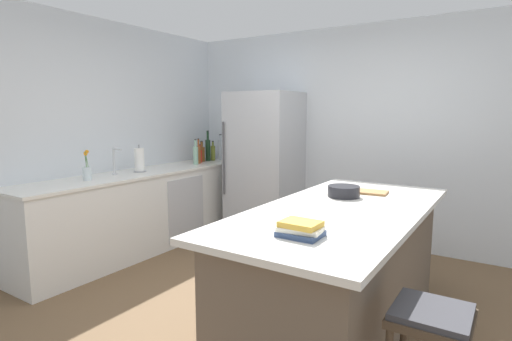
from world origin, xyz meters
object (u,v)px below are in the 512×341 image
(sink_faucet, at_px, (115,160))
(cutting_board, at_px, (367,192))
(whiskey_bottle, at_px, (202,154))
(paper_towel_roll, at_px, (139,160))
(cookbook_stack, at_px, (301,229))
(refrigerator, at_px, (264,165))
(soda_bottle, at_px, (221,150))
(kitchen_island, at_px, (340,270))
(gin_bottle, at_px, (196,154))
(hot_sauce_bottle, at_px, (200,156))
(olive_oil_bottle, at_px, (213,153))
(bar_stool, at_px, (430,334))
(vinegar_bottle, at_px, (199,154))
(mixing_bowl, at_px, (344,191))
(flower_vase, at_px, (87,171))
(wine_bottle, at_px, (208,149))

(sink_faucet, relative_size, cutting_board, 0.88)
(cutting_board, bearing_deg, whiskey_bottle, 159.49)
(paper_towel_roll, xyz_separation_m, cookbook_stack, (2.64, -1.20, -0.08))
(refrigerator, relative_size, soda_bottle, 5.01)
(refrigerator, relative_size, cookbook_stack, 7.47)
(paper_towel_roll, xyz_separation_m, soda_bottle, (0.05, 1.43, 0.01))
(paper_towel_roll, height_order, whiskey_bottle, paper_towel_roll)
(kitchen_island, relative_size, gin_bottle, 6.95)
(kitchen_island, relative_size, hot_sauce_bottle, 9.28)
(olive_oil_bottle, xyz_separation_m, cookbook_stack, (2.65, -2.54, -0.06))
(olive_oil_bottle, bearing_deg, bar_stool, -36.96)
(vinegar_bottle, bearing_deg, sink_faucet, -94.42)
(refrigerator, height_order, cutting_board, refrigerator)
(olive_oil_bottle, distance_m, hot_sauce_bottle, 0.29)
(gin_bottle, relative_size, mixing_bowl, 1.32)
(kitchen_island, bearing_deg, cutting_board, 91.97)
(sink_faucet, relative_size, flower_vase, 0.98)
(cookbook_stack, distance_m, cutting_board, 1.37)
(kitchen_island, height_order, soda_bottle, soda_bottle)
(gin_bottle, bearing_deg, mixing_bowl, -21.80)
(paper_towel_roll, xyz_separation_m, gin_bottle, (0.09, 0.86, -0.00))
(sink_faucet, bearing_deg, vinegar_bottle, 85.58)
(flower_vase, relative_size, wine_bottle, 0.72)
(hot_sauce_bottle, height_order, cookbook_stack, hot_sauce_bottle)
(cutting_board, bearing_deg, kitchen_island, -88.03)
(refrigerator, bearing_deg, kitchen_island, -45.51)
(paper_towel_roll, relative_size, mixing_bowl, 1.25)
(kitchen_island, height_order, olive_oil_bottle, olive_oil_bottle)
(sink_faucet, bearing_deg, paper_towel_roll, 80.86)
(sink_faucet, distance_m, wine_bottle, 1.55)
(refrigerator, distance_m, soda_bottle, 0.86)
(wine_bottle, relative_size, whiskey_bottle, 1.49)
(refrigerator, relative_size, hot_sauce_bottle, 7.42)
(vinegar_bottle, height_order, cutting_board, vinegar_bottle)
(hot_sauce_bottle, xyz_separation_m, gin_bottle, (0.09, -0.19, 0.04))
(paper_towel_roll, bearing_deg, bar_stool, -19.34)
(bar_stool, bearing_deg, cutting_board, 119.13)
(refrigerator, height_order, olive_oil_bottle, refrigerator)
(flower_vase, bearing_deg, kitchen_island, 4.81)
(sink_faucet, bearing_deg, gin_bottle, 83.24)
(flower_vase, distance_m, mixing_bowl, 2.52)
(paper_towel_roll, distance_m, olive_oil_bottle, 1.34)
(olive_oil_bottle, xyz_separation_m, wine_bottle, (-0.02, -0.09, 0.05))
(hot_sauce_bottle, bearing_deg, refrigerator, 14.81)
(sink_faucet, height_order, flower_vase, flower_vase)
(gin_bottle, relative_size, cookbook_stack, 1.34)
(sink_faucet, relative_size, vinegar_bottle, 0.91)
(cookbook_stack, bearing_deg, mixing_bowl, 99.05)
(vinegar_bottle, xyz_separation_m, mixing_bowl, (2.42, -1.05, -0.07))
(bar_stool, relative_size, whiskey_bottle, 2.36)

